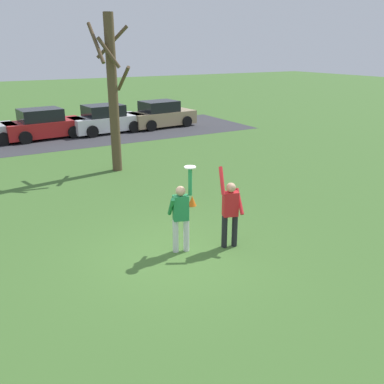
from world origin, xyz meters
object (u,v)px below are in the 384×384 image
at_px(parked_car_tan, 161,115).
at_px(bare_tree_tall, 113,91).
at_px(parked_car_red, 44,125).
at_px(parked_car_white, 106,120).
at_px(field_cone_orange, 192,201).
at_px(person_defender, 230,209).
at_px(person_catcher, 181,213).
at_px(frisbee_disc, 190,167).

height_order(parked_car_tan, bare_tree_tall, bare_tree_tall).
bearing_deg(parked_car_red, parked_car_white, -7.61).
xyz_separation_m(parked_car_red, field_cone_orange, (1.83, -12.82, -0.57)).
bearing_deg(person_defender, person_catcher, -0.00).
distance_m(person_defender, parked_car_tan, 16.65).
height_order(frisbee_disc, field_cone_orange, frisbee_disc).
relative_size(person_catcher, frisbee_disc, 7.70).
xyz_separation_m(bare_tree_tall, field_cone_orange, (0.61, -4.96, -2.94)).
bearing_deg(field_cone_orange, frisbee_disc, -120.93).
bearing_deg(parked_car_red, person_catcher, -95.11).
bearing_deg(person_defender, frisbee_disc, -0.00).
distance_m(person_defender, field_cone_orange, 3.05).
xyz_separation_m(parked_car_white, field_cone_orange, (-1.60, -12.69, -0.57)).
distance_m(frisbee_disc, parked_car_red, 15.46).
xyz_separation_m(parked_car_white, parked_car_tan, (3.53, 0.06, 0.00)).
bearing_deg(person_catcher, parked_car_tan, 83.52).
xyz_separation_m(person_catcher, frisbee_disc, (0.21, -0.07, 1.11)).
height_order(bare_tree_tall, field_cone_orange, bare_tree_tall).
distance_m(person_catcher, field_cone_orange, 3.17).
bearing_deg(person_catcher, parked_car_white, 95.36).
xyz_separation_m(person_catcher, parked_car_tan, (6.89, 15.26, -0.25)).
relative_size(parked_car_red, bare_tree_tall, 0.73).
height_order(parked_car_red, field_cone_orange, parked_car_red).
height_order(person_catcher, field_cone_orange, person_catcher).
bearing_deg(parked_car_tan, parked_car_red, 174.02).
bearing_deg(person_defender, parked_car_white, -80.25).
bearing_deg(person_defender, bare_tree_tall, -72.16).
distance_m(parked_car_tan, bare_tree_tall, 9.97).
bearing_deg(field_cone_orange, person_catcher, -125.04).
bearing_deg(parked_car_white, bare_tree_tall, -111.35).
xyz_separation_m(person_catcher, parked_car_red, (-0.08, 15.33, -0.25)).
relative_size(person_defender, parked_car_white, 0.48).
distance_m(person_defender, parked_car_red, 15.75).
xyz_separation_m(person_defender, bare_tree_tall, (-0.00, 7.83, 2.12)).
bearing_deg(field_cone_orange, parked_car_tan, 68.07).
height_order(person_catcher, person_defender, person_catcher).
bearing_deg(person_catcher, frisbee_disc, -0.00).
height_order(person_catcher, parked_car_red, person_catcher).
height_order(parked_car_white, field_cone_orange, parked_car_white).
relative_size(parked_car_white, bare_tree_tall, 0.73).
distance_m(person_catcher, parked_car_white, 15.56).
bearing_deg(parked_car_tan, person_defender, -115.57).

